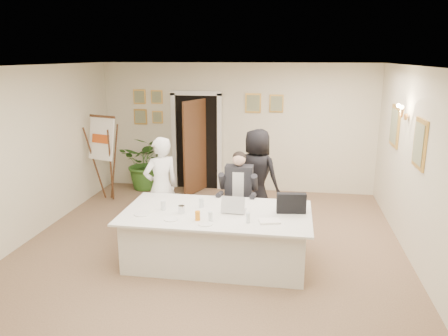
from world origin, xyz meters
name	(u,v)px	position (x,y,z in m)	size (l,w,h in m)	color
floor	(206,256)	(0.00, 0.00, 0.00)	(7.00, 7.00, 0.00)	brown
ceiling	(204,67)	(0.00, 0.00, 2.80)	(6.00, 7.00, 0.02)	white
wall_back	(237,128)	(0.00, 3.50, 1.40)	(6.00, 0.10, 2.80)	beige
wall_front	(102,295)	(0.00, -3.50, 1.40)	(6.00, 0.10, 2.80)	beige
wall_left	(14,159)	(-3.00, 0.00, 1.40)	(0.10, 7.00, 2.80)	beige
wall_right	(427,175)	(3.00, 0.00, 1.40)	(0.10, 7.00, 2.80)	beige
doorway	(196,144)	(-0.88, 3.32, 1.04)	(1.14, 0.86, 2.20)	black
pictures_back_wall	(201,107)	(-0.80, 3.47, 1.85)	(3.40, 0.06, 0.80)	gold
pictures_right_wall	(405,134)	(2.97, 1.20, 1.75)	(0.06, 2.20, 0.80)	gold
wall_sconce	(403,112)	(2.90, 1.20, 2.10)	(0.20, 0.30, 0.24)	#C78440
conference_table	(217,236)	(0.18, -0.14, 0.39)	(2.69, 1.43, 0.78)	silver
seated_man	(239,193)	(0.37, 0.93, 0.72)	(0.62, 0.66, 1.44)	black
flip_chart	(106,162)	(-2.56, 2.31, 0.81)	(0.63, 0.47, 1.75)	#3E2B13
standing_man	(161,187)	(-0.90, 0.72, 0.84)	(0.61, 0.40, 1.68)	white
standing_woman	(257,176)	(0.61, 1.58, 0.85)	(0.83, 0.54, 1.71)	black
potted_palm	(147,162)	(-2.00, 3.20, 0.61)	(1.10, 0.95, 1.22)	#305F1F
laptop	(234,202)	(0.43, -0.08, 0.91)	(0.33, 0.36, 0.28)	#B7BABC
laptop_bag	(291,203)	(1.24, -0.01, 0.92)	(0.41, 0.11, 0.29)	black
paper_stack	(269,221)	(0.96, -0.42, 0.79)	(0.28, 0.19, 0.03)	white
plate_left	(142,214)	(-0.83, -0.41, 0.78)	(0.23, 0.23, 0.01)	white
plate_mid	(171,219)	(-0.38, -0.54, 0.78)	(0.20, 0.20, 0.01)	white
plate_near	(205,224)	(0.12, -0.63, 0.78)	(0.20, 0.20, 0.01)	white
glass_a	(163,205)	(-0.59, -0.18, 0.84)	(0.07, 0.07, 0.14)	silver
glass_b	(210,217)	(0.17, -0.53, 0.84)	(0.06, 0.06, 0.14)	silver
glass_c	(248,218)	(0.67, -0.49, 0.84)	(0.06, 0.06, 0.14)	silver
glass_d	(201,203)	(-0.07, 0.02, 0.84)	(0.07, 0.07, 0.14)	silver
oj_glass	(198,216)	(-0.01, -0.51, 0.84)	(0.07, 0.07, 0.13)	orange
steel_jug	(181,209)	(-0.30, -0.27, 0.83)	(0.10, 0.10, 0.11)	silver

